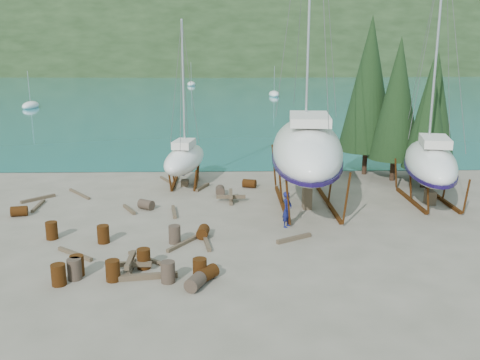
{
  "coord_description": "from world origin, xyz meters",
  "views": [
    {
      "loc": [
        0.69,
        -24.78,
        9.23
      ],
      "look_at": [
        1.39,
        3.0,
        2.32
      ],
      "focal_mm": 40.0,
      "sensor_mm": 36.0,
      "label": 1
    }
  ],
  "objects_px": {
    "large_sailboat_near": "(307,148)",
    "small_sailboat_shore": "(185,159)",
    "worker": "(287,209)",
    "large_sailboat_far": "(430,162)"
  },
  "relations": [
    {
      "from": "small_sailboat_shore",
      "to": "worker",
      "type": "xyz_separation_m",
      "value": [
        6.05,
        -9.15,
        -0.86
      ]
    },
    {
      "from": "small_sailboat_shore",
      "to": "worker",
      "type": "distance_m",
      "value": 11.01
    },
    {
      "from": "large_sailboat_far",
      "to": "worker",
      "type": "xyz_separation_m",
      "value": [
        -9.14,
        -4.49,
        -1.55
      ]
    },
    {
      "from": "large_sailboat_near",
      "to": "large_sailboat_far",
      "type": "xyz_separation_m",
      "value": [
        7.6,
        0.49,
        -0.97
      ]
    },
    {
      "from": "large_sailboat_near",
      "to": "small_sailboat_shore",
      "type": "xyz_separation_m",
      "value": [
        -7.6,
        5.16,
        -1.65
      ]
    },
    {
      "from": "large_sailboat_near",
      "to": "worker",
      "type": "relative_size",
      "value": 11.26
    },
    {
      "from": "large_sailboat_far",
      "to": "small_sailboat_shore",
      "type": "bearing_deg",
      "value": 176.34
    },
    {
      "from": "large_sailboat_far",
      "to": "large_sailboat_near",
      "type": "bearing_deg",
      "value": -162.87
    },
    {
      "from": "large_sailboat_near",
      "to": "large_sailboat_far",
      "type": "relative_size",
      "value": 1.41
    },
    {
      "from": "large_sailboat_far",
      "to": "worker",
      "type": "relative_size",
      "value": 7.99
    }
  ]
}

